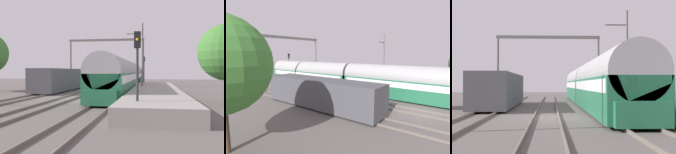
{
  "view_description": "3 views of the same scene",
  "coord_description": "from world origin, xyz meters",
  "views": [
    {
      "loc": [
        7.68,
        -23.55,
        2.53
      ],
      "look_at": [
        4.06,
        -0.54,
        2.02
      ],
      "focal_mm": 42.07,
      "sensor_mm": 36.0,
      "label": 1
    },
    {
      "loc": [
        -16.68,
        -3.38,
        5.41
      ],
      "look_at": [
        1.15,
        10.26,
        2.35
      ],
      "focal_mm": 28.35,
      "sensor_mm": 36.0,
      "label": 2
    },
    {
      "loc": [
        0.24,
        -18.67,
        1.95
      ],
      "look_at": [
        2.03,
        22.37,
        2.94
      ],
      "focal_mm": 50.15,
      "sensor_mm": 36.0,
      "label": 3
    }
  ],
  "objects": [
    {
      "name": "ground",
      "position": [
        0.0,
        0.0,
        0.0
      ],
      "size": [
        120.0,
        120.0,
        0.0
      ],
      "primitive_type": "plane",
      "color": "#5B5551"
    },
    {
      "name": "track_far_west",
      "position": [
        -4.06,
        0.0,
        0.08
      ],
      "size": [
        1.52,
        60.0,
        0.16
      ],
      "color": "#6B6258",
      "rests_on": "ground"
    },
    {
      "name": "track_west",
      "position": [
        0.0,
        0.0,
        0.08
      ],
      "size": [
        1.52,
        60.0,
        0.16
      ],
      "color": "#6B6258",
      "rests_on": "ground"
    },
    {
      "name": "track_east",
      "position": [
        4.06,
        0.0,
        0.08
      ],
      "size": [
        1.52,
        60.0,
        0.16
      ],
      "color": "#6B6258",
      "rests_on": "ground"
    },
    {
      "name": "platform",
      "position": [
        7.88,
        2.0,
        0.45
      ],
      "size": [
        4.4,
        28.0,
        0.9
      ],
      "color": "gray",
      "rests_on": "ground"
    },
    {
      "name": "passenger_train",
      "position": [
        4.06,
        10.42,
        1.97
      ],
      "size": [
        2.93,
        32.85,
        3.82
      ],
      "color": "#236B47",
      "rests_on": "ground"
    },
    {
      "name": "freight_car",
      "position": [
        -4.06,
        8.47,
        1.47
      ],
      "size": [
        2.8,
        13.0,
        2.7
      ],
      "color": "#47474C",
      "rests_on": "ground"
    },
    {
      "name": "person_crossing",
      "position": [
        5.56,
        14.62,
        1.03
      ],
      "size": [
        0.45,
        0.33,
        1.73
      ],
      "rotation": [
        0.0,
        0.0,
        6.03
      ],
      "color": "#282828",
      "rests_on": "ground"
    },
    {
      "name": "railway_signal_near",
      "position": [
        6.82,
        -9.2,
        3.03
      ],
      "size": [
        0.36,
        0.3,
        4.7
      ],
      "color": "#2D2D33",
      "rests_on": "ground"
    },
    {
      "name": "railway_signal_far",
      "position": [
        5.98,
        26.59,
        3.38
      ],
      "size": [
        0.36,
        0.3,
        5.31
      ],
      "color": "#2D2D33",
      "rests_on": "ground"
    },
    {
      "name": "catenary_gantry",
      "position": [
        0.0,
        19.04,
        5.63
      ],
      "size": [
        12.52,
        0.28,
        7.86
      ],
      "color": "#64635C",
      "rests_on": "ground"
    },
    {
      "name": "catenary_pole_east_mid",
      "position": [
        6.41,
        6.41,
        4.15
      ],
      "size": [
        1.9,
        0.2,
        8.0
      ],
      "color": "#64635C",
      "rests_on": "ground"
    }
  ]
}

